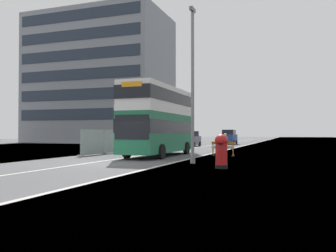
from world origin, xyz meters
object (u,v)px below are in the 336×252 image
car_oncoming_near (190,139)px  pedestrian_at_kerb (225,146)px  lamppost_foreground (193,89)px  red_pillar_postbox (221,150)px  roadworks_barrier (223,147)px  car_receding_mid (229,138)px  double_decker_bus (160,120)px

car_oncoming_near → pedestrian_at_kerb: size_ratio=2.53×
lamppost_foreground → car_oncoming_near: (-7.49, 24.99, -3.29)m
red_pillar_postbox → roadworks_barrier: red_pillar_postbox is taller
lamppost_foreground → pedestrian_at_kerb: size_ratio=5.21×
car_oncoming_near → car_receding_mid: bearing=68.3°
car_oncoming_near → pedestrian_at_kerb: bearing=-67.4°
double_decker_bus → car_receding_mid: 28.29m
roadworks_barrier → pedestrian_at_kerb: 2.43m
pedestrian_at_kerb → car_receding_mid: bearing=99.7°
roadworks_barrier → car_oncoming_near: car_oncoming_near is taller
lamppost_foreground → pedestrian_at_kerb: bearing=77.9°
lamppost_foreground → car_receding_mid: size_ratio=2.01×
car_oncoming_near → pedestrian_at_kerb: (8.47, -20.39, -0.07)m
red_pillar_postbox → car_receding_mid: bearing=99.6°
pedestrian_at_kerb → red_pillar_postbox: bearing=-80.6°
red_pillar_postbox → pedestrian_at_kerb: 7.12m
red_pillar_postbox → roadworks_barrier: bearing=100.7°
lamppost_foreground → pedestrian_at_kerb: 5.78m
roadworks_barrier → pedestrian_at_kerb: bearing=-75.2°
double_decker_bus → lamppost_foreground: (4.11, -5.49, 1.49)m
lamppost_foreground → double_decker_bus: bearing=126.8°
red_pillar_postbox → pedestrian_at_kerb: size_ratio=0.98×
pedestrian_at_kerb → roadworks_barrier: bearing=104.8°
double_decker_bus → car_oncoming_near: (-3.38, 19.50, -1.80)m
car_oncoming_near → lamppost_foreground: bearing=-73.3°
lamppost_foreground → red_pillar_postbox: 4.63m
double_decker_bus → pedestrian_at_kerb: (5.09, -0.89, -1.87)m
double_decker_bus → roadworks_barrier: size_ratio=5.82×
car_oncoming_near → car_receding_mid: size_ratio=0.98×
lamppost_foreground → red_pillar_postbox: (2.14, -2.43, -3.31)m
lamppost_foreground → roadworks_barrier: (0.36, 6.94, -3.55)m
pedestrian_at_kerb → car_oncoming_near: bearing=112.6°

